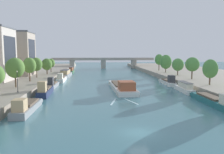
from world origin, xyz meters
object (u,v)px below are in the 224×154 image
Objects in this scene: tree_right_far at (178,65)px; moored_boat_left_end at (45,91)px; tree_right_midway at (192,64)px; moored_boat_left_near at (62,79)px; tree_right_third at (210,69)px; bridge_far at (103,62)px; tree_left_nearest at (51,63)px; moored_boat_left_midway at (27,107)px; moored_boat_left_gap_after at (71,70)px; moored_boat_left_lone at (53,84)px; lamppost_left_bank at (17,80)px; tree_left_end_of_row at (15,68)px; tree_left_far at (36,64)px; moored_boat_right_end at (168,82)px; tree_right_end_of_row at (166,62)px; moored_boat_right_far at (184,88)px; tree_left_by_lamp at (47,64)px; barge_midriver at (122,86)px; moored_boat_right_gap_after at (215,101)px; tree_left_midway at (29,65)px; moored_boat_left_far at (66,74)px; tree_right_distant at (159,60)px.

moored_boat_left_end is at bearing -147.58° from tree_right_far.
moored_boat_left_near is at bearing 164.96° from tree_right_midway.
tree_right_midway is (0.74, 12.25, 0.44)m from tree_right_third.
tree_left_nearest is at bearing -117.59° from bridge_far.
moored_boat_left_midway is 72.08m from moored_boat_left_gap_after.
tree_right_third is (40.29, -9.52, 4.80)m from moored_boat_left_lone.
bridge_far is (20.93, 92.56, 0.00)m from lamppost_left_bank.
tree_left_end_of_row is at bearing -105.49° from bridge_far.
tree_left_far is 1.01× the size of tree_right_third.
lamppost_left_bank is (-4.39, 9.37, 3.27)m from moored_boat_left_midway.
moored_boat_right_end is 23.82m from tree_right_end_of_row.
tree_left_by_lamp is (-39.84, 31.49, 4.28)m from moored_boat_right_far.
barge_midriver is 26.41m from moored_boat_left_near.
moored_boat_right_end is (0.08, 13.00, -0.14)m from moored_boat_right_far.
tree_right_far is (-0.10, 11.65, -0.71)m from tree_right_midway.
tree_left_end_of_row reaches higher than moored_boat_left_end.
bridge_far is at bearing 103.26° from moored_boat_right_end.
tree_right_third is (21.49, -4.13, 4.81)m from barge_midriver.
moored_boat_right_far is 1.67× the size of tree_left_far.
moored_boat_left_lone is 41.67m from tree_right_third.
moored_boat_right_gap_after is 68.46m from tree_left_nearest.
tree_left_by_lamp reaches higher than moored_boat_left_near.
tree_left_end_of_row is at bearing -107.05° from moored_boat_left_near.
moored_boat_left_near is at bearing -104.89° from bridge_far.
tree_left_far is at bearing 154.20° from moored_boat_right_far.
moored_boat_left_gap_after is 45.38m from tree_left_midway.
moored_boat_left_gap_after is 68.25m from tree_right_third.
tree_left_by_lamp is at bearing 92.97° from lamppost_left_bank.
moored_boat_left_near is at bearing 81.75° from lamppost_left_bank.
tree_right_third is at bearing -41.24° from tree_left_nearest.
lamppost_left_bank is (-44.98, -19.64, -2.04)m from tree_right_midway.
moored_boat_right_end is at bearing 18.27° from tree_left_end_of_row.
moored_boat_right_gap_after is (33.24, -69.91, -0.34)m from moored_boat_left_gap_after.
tree_left_far is 1.46× the size of lamppost_left_bank.
moored_boat_right_end is at bearing -9.29° from tree_left_far.
moored_boat_left_near is 64.26m from bridge_far.
tree_right_midway is 1.11× the size of tree_right_far.
tree_right_far reaches higher than moored_boat_left_near.
moored_boat_left_far is 49.25m from bridge_far.
tree_right_distant is 1.64× the size of lamppost_left_bank.
tree_right_midway is (7.08, -0.89, 5.25)m from moored_boat_right_end.
tree_right_midway reaches higher than lamppost_left_bank.
moored_boat_left_lone is 0.82× the size of moored_boat_left_gap_after.
moored_boat_left_midway is 28.88m from tree_left_midway.
moored_boat_left_gap_after is (0.12, 72.08, 0.35)m from moored_boat_left_midway.
moored_boat_left_near is at bearing 72.95° from tree_left_end_of_row.
tree_left_midway is at bearing 104.16° from moored_boat_left_midway.
moored_boat_left_far is 46.69m from lamppost_left_bank.
tree_left_nearest is at bearing 164.44° from moored_boat_left_far.
tree_left_end_of_row is (-7.01, 1.62, 5.15)m from moored_boat_left_end.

